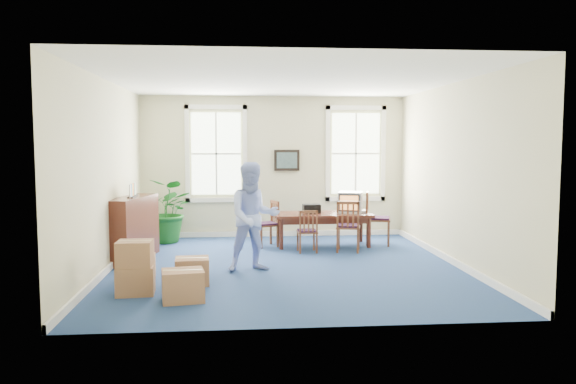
{
  "coord_description": "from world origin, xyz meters",
  "views": [
    {
      "loc": [
        -0.79,
        -9.56,
        2.14
      ],
      "look_at": [
        0.1,
        0.6,
        1.25
      ],
      "focal_mm": 35.0,
      "sensor_mm": 36.0,
      "label": 1
    }
  ],
  "objects": [
    {
      "name": "chair_end_left",
      "position": [
        -0.24,
        1.95,
        0.47
      ],
      "size": [
        0.54,
        0.54,
        0.95
      ],
      "primitive_type": null,
      "rotation": [
        0.0,
        0.0,
        -1.22
      ],
      "color": "brown",
      "rests_on": "ground"
    },
    {
      "name": "wall_right",
      "position": [
        3.0,
        0.0,
        1.6
      ],
      "size": [
        0.0,
        6.5,
        6.5
      ],
      "primitive_type": "plane",
      "rotation": [
        1.57,
        0.0,
        -1.57
      ],
      "color": "beige",
      "rests_on": "ground"
    },
    {
      "name": "equipment_bag",
      "position": [
        0.72,
        1.99,
        0.77
      ],
      "size": [
        0.37,
        0.25,
        0.18
      ],
      "primitive_type": "cube",
      "rotation": [
        0.0,
        0.0,
        0.05
      ],
      "color": "black",
      "rests_on": "conference_table"
    },
    {
      "name": "window_left",
      "position": [
        -1.3,
        3.23,
        1.9
      ],
      "size": [
        1.4,
        0.12,
        2.2
      ],
      "primitive_type": null,
      "color": "white",
      "rests_on": "ground"
    },
    {
      "name": "potted_plant",
      "position": [
        -2.33,
        2.61,
        0.69
      ],
      "size": [
        1.56,
        1.47,
        1.38
      ],
      "primitive_type": "imported",
      "rotation": [
        0.0,
        0.0,
        -0.38
      ],
      "color": "#125118",
      "rests_on": "ground"
    },
    {
      "name": "ceiling",
      "position": [
        0.0,
        0.0,
        3.2
      ],
      "size": [
        6.5,
        6.5,
        0.0
      ],
      "primitive_type": "plane",
      "rotation": [
        3.14,
        0.0,
        0.0
      ],
      "color": "white",
      "rests_on": "ground"
    },
    {
      "name": "wall_picture",
      "position": [
        0.3,
        3.2,
        1.75
      ],
      "size": [
        0.58,
        0.06,
        0.48
      ],
      "primitive_type": null,
      "color": "black",
      "rests_on": "ground"
    },
    {
      "name": "conference_table",
      "position": [
        0.95,
        1.95,
        0.34
      ],
      "size": [
        2.02,
        0.94,
        0.68
      ],
      "primitive_type": null,
      "rotation": [
        0.0,
        0.0,
        0.02
      ],
      "color": "#4C2016",
      "rests_on": "ground"
    },
    {
      "name": "wall_left",
      "position": [
        -3.0,
        0.0,
        1.6
      ],
      "size": [
        0.0,
        6.5,
        6.5
      ],
      "primitive_type": "plane",
      "rotation": [
        1.57,
        0.0,
        1.57
      ],
      "color": "beige",
      "rests_on": "ground"
    },
    {
      "name": "chair_near_right",
      "position": [
        1.36,
        1.27,
        0.51
      ],
      "size": [
        0.56,
        0.56,
        1.02
      ],
      "primitive_type": null,
      "rotation": [
        0.0,
        0.0,
        2.9
      ],
      "color": "brown",
      "rests_on": "ground"
    },
    {
      "name": "wall_front",
      "position": [
        0.0,
        -3.25,
        1.6
      ],
      "size": [
        6.5,
        0.0,
        6.5
      ],
      "primitive_type": "plane",
      "rotation": [
        -1.57,
        0.0,
        0.0
      ],
      "color": "beige",
      "rests_on": "ground"
    },
    {
      "name": "crt_tv",
      "position": [
        1.54,
        1.99,
        0.9
      ],
      "size": [
        0.62,
        0.65,
        0.44
      ],
      "primitive_type": null,
      "rotation": [
        0.0,
        0.0,
        -0.3
      ],
      "color": "#B7B7BC",
      "rests_on": "conference_table"
    },
    {
      "name": "floor",
      "position": [
        0.0,
        0.0,
        0.0
      ],
      "size": [
        6.5,
        6.5,
        0.0
      ],
      "primitive_type": "plane",
      "color": "navy",
      "rests_on": "ground"
    },
    {
      "name": "brochure_rack",
      "position": [
        -2.73,
        0.84,
        1.35
      ],
      "size": [
        0.14,
        0.6,
        0.26
      ],
      "primitive_type": null,
      "rotation": [
        0.0,
        0.0,
        -0.06
      ],
      "color": "#99999E",
      "rests_on": "credenza"
    },
    {
      "name": "cardboard_boxes",
      "position": [
        -2.06,
        -1.49,
        0.4
      ],
      "size": [
        1.53,
        1.53,
        0.81
      ],
      "primitive_type": null,
      "rotation": [
        0.0,
        0.0,
        0.09
      ],
      "color": "#A56F4C",
      "rests_on": "ground"
    },
    {
      "name": "chair_end_right",
      "position": [
        2.13,
        1.95,
        0.56
      ],
      "size": [
        0.62,
        0.62,
        1.12
      ],
      "primitive_type": null,
      "rotation": [
        0.0,
        0.0,
        1.31
      ],
      "color": "brown",
      "rests_on": "ground"
    },
    {
      "name": "game_console",
      "position": [
        1.81,
        1.95,
        0.71
      ],
      "size": [
        0.24,
        0.27,
        0.06
      ],
      "primitive_type": "cube",
      "rotation": [
        0.0,
        0.0,
        -0.34
      ],
      "color": "white",
      "rests_on": "conference_table"
    },
    {
      "name": "baseboard_right",
      "position": [
        2.97,
        0.0,
        0.06
      ],
      "size": [
        0.04,
        6.5,
        0.12
      ],
      "primitive_type": "cube",
      "color": "white",
      "rests_on": "ground"
    },
    {
      "name": "credenza",
      "position": [
        -2.75,
        0.84,
        0.61
      ],
      "size": [
        0.76,
        1.61,
        1.22
      ],
      "primitive_type": "cube",
      "rotation": [
        0.0,
        0.0,
        -0.21
      ],
      "color": "#4C2016",
      "rests_on": "ground"
    },
    {
      "name": "chair_near_left",
      "position": [
        0.54,
        1.27,
        0.42
      ],
      "size": [
        0.39,
        0.39,
        0.85
      ],
      "primitive_type": null,
      "rotation": [
        0.0,
        0.0,
        3.18
      ],
      "color": "brown",
      "rests_on": "ground"
    },
    {
      "name": "window_right",
      "position": [
        1.9,
        3.23,
        1.9
      ],
      "size": [
        1.4,
        0.12,
        2.2
      ],
      "primitive_type": null,
      "color": "white",
      "rests_on": "ground"
    },
    {
      "name": "baseboard_back",
      "position": [
        0.0,
        3.22,
        0.06
      ],
      "size": [
        6.0,
        0.04,
        0.12
      ],
      "primitive_type": "cube",
      "color": "white",
      "rests_on": "ground"
    },
    {
      "name": "man",
      "position": [
        -0.55,
        -0.27,
        0.91
      ],
      "size": [
        1.01,
        0.84,
        1.83
      ],
      "primitive_type": "imported",
      "rotation": [
        0.0,
        0.0,
        0.19
      ],
      "color": "#A0B5FF",
      "rests_on": "ground"
    },
    {
      "name": "wall_back",
      "position": [
        0.0,
        3.25,
        1.6
      ],
      "size": [
        6.5,
        0.0,
        6.5
      ],
      "primitive_type": "plane",
      "rotation": [
        1.57,
        0.0,
        0.0
      ],
      "color": "beige",
      "rests_on": "ground"
    },
    {
      "name": "baseboard_left",
      "position": [
        -2.97,
        0.0,
        0.06
      ],
      "size": [
        0.04,
        6.5,
        0.12
      ],
      "primitive_type": "cube",
      "color": "white",
      "rests_on": "ground"
    }
  ]
}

